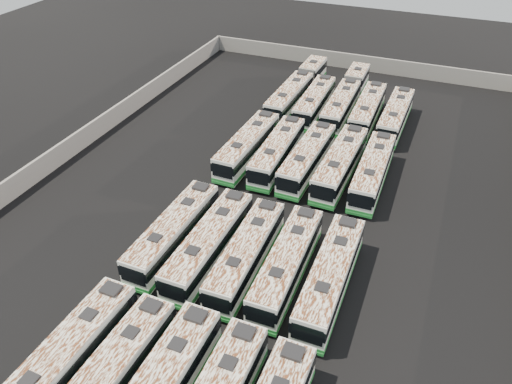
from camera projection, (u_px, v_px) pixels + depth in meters
name	position (u px, v px, depth m)	size (l,w,h in m)	color
ground	(266.00, 207.00, 45.47)	(140.00, 140.00, 0.00)	black
perimeter_wall	(266.00, 197.00, 44.84)	(45.20, 73.20, 2.20)	gray
bus_front_far_left	(66.00, 360.00, 30.09)	(2.68, 11.61, 3.26)	white
bus_front_left	(109.00, 378.00, 29.11)	(2.66, 11.29, 3.16)	white
bus_midfront_far_left	(174.00, 232.00, 39.96)	(2.55, 11.41, 3.21)	white
bus_midfront_left	(209.00, 244.00, 38.76)	(2.50, 11.58, 3.26)	white
bus_midfront_center	(246.00, 254.00, 37.87)	(2.65, 11.26, 3.16)	white
bus_midfront_right	(287.00, 264.00, 36.99)	(2.61, 11.33, 3.18)	white
bus_midfront_far_right	(330.00, 277.00, 35.81)	(2.56, 11.60, 3.26)	white
bus_midback_far_left	(248.00, 146.00, 51.27)	(2.72, 11.59, 3.25)	white
bus_midback_left	(277.00, 152.00, 50.38)	(2.67, 11.35, 3.18)	white
bus_midback_center	(307.00, 158.00, 49.31)	(2.69, 11.40, 3.19)	white
bus_midback_right	(340.00, 164.00, 48.36)	(2.78, 11.78, 3.30)	white
bus_midback_far_right	(373.00, 171.00, 47.38)	(2.55, 11.40, 3.20)	white
bus_back_far_left	(297.00, 88.00, 63.31)	(2.70, 17.62, 3.19)	white
bus_back_left	(314.00, 102.00, 60.00)	(2.59, 11.21, 3.14)	white
bus_back_center	(346.00, 97.00, 61.30)	(2.65, 17.37, 3.14)	white
bus_back_right	(367.00, 110.00, 58.14)	(2.58, 11.34, 3.18)	white
bus_back_far_right	(395.00, 116.00, 56.95)	(2.52, 11.21, 3.15)	white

